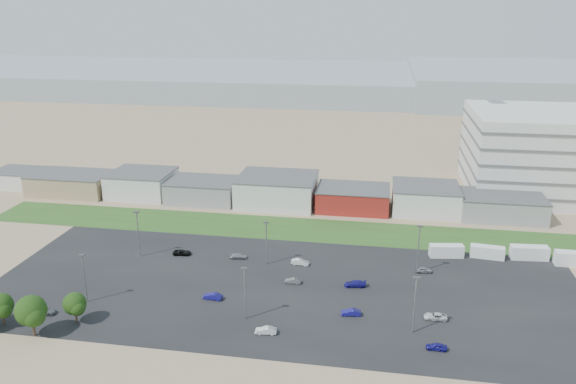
% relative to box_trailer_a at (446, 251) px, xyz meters
% --- Properties ---
extents(ground, '(700.00, 700.00, 0.00)m').
position_rel_box_trailer_a_xyz_m(ground, '(-39.00, -40.94, -1.42)').
color(ground, '#8D775A').
rests_on(ground, ground).
extents(parking_lot, '(120.00, 50.00, 0.01)m').
position_rel_box_trailer_a_xyz_m(parking_lot, '(-34.00, -20.94, -1.42)').
color(parking_lot, black).
rests_on(parking_lot, ground).
extents(grass_strip, '(160.00, 16.00, 0.02)m').
position_rel_box_trailer_a_xyz_m(grass_strip, '(-39.00, 11.06, -1.41)').
color(grass_strip, '#2D4B1C').
rests_on(grass_strip, ground).
extents(hills_backdrop, '(700.00, 200.00, 9.00)m').
position_rel_box_trailer_a_xyz_m(hills_backdrop, '(1.00, 274.06, 3.08)').
color(hills_backdrop, gray).
rests_on(hills_backdrop, ground).
extents(building_row, '(170.00, 20.00, 8.00)m').
position_rel_box_trailer_a_xyz_m(building_row, '(-56.00, 30.06, 2.58)').
color(building_row, silver).
rests_on(building_row, ground).
extents(box_trailer_a, '(7.85, 3.47, 2.84)m').
position_rel_box_trailer_a_xyz_m(box_trailer_a, '(0.00, 0.00, 0.00)').
color(box_trailer_a, silver).
rests_on(box_trailer_a, ground).
extents(box_trailer_b, '(7.64, 3.18, 2.78)m').
position_rel_box_trailer_a_xyz_m(box_trailer_b, '(9.12, 0.95, -0.03)').
color(box_trailer_b, silver).
rests_on(box_trailer_b, ground).
extents(box_trailer_c, '(8.39, 3.19, 3.08)m').
position_rel_box_trailer_a_xyz_m(box_trailer_c, '(18.35, 1.88, 0.12)').
color(box_trailer_c, silver).
rests_on(box_trailer_c, ground).
extents(box_trailer_d, '(8.41, 2.69, 3.15)m').
position_rel_box_trailer_a_xyz_m(box_trailer_d, '(27.45, -0.09, 0.15)').
color(box_trailer_d, silver).
rests_on(box_trailer_d, ground).
extents(tree_mid, '(4.65, 4.65, 6.98)m').
position_rel_box_trailer_a_xyz_m(tree_mid, '(-81.06, -43.40, 2.07)').
color(tree_mid, black).
rests_on(tree_mid, ground).
extents(tree_right, '(5.69, 5.69, 8.54)m').
position_rel_box_trailer_a_xyz_m(tree_right, '(-73.66, -45.56, 2.85)').
color(tree_right, black).
rests_on(tree_right, ground).
extents(tree_near, '(4.41, 4.41, 6.61)m').
position_rel_box_trailer_a_xyz_m(tree_near, '(-68.67, -40.33, 1.88)').
color(tree_near, black).
rests_on(tree_near, ground).
extents(lightpole_front_l, '(1.17, 0.49, 9.96)m').
position_rel_box_trailer_a_xyz_m(lightpole_front_l, '(-70.56, -33.07, 3.56)').
color(lightpole_front_l, slate).
rests_on(lightpole_front_l, ground).
extents(lightpole_front_m, '(1.21, 0.50, 10.26)m').
position_rel_box_trailer_a_xyz_m(lightpole_front_m, '(-38.85, -34.06, 3.71)').
color(lightpole_front_m, slate).
rests_on(lightpole_front_m, ground).
extents(lightpole_front_r, '(1.26, 0.53, 10.73)m').
position_rel_box_trailer_a_xyz_m(lightpole_front_r, '(-8.87, -33.60, 3.94)').
color(lightpole_front_r, slate).
rests_on(lightpole_front_r, ground).
extents(lightpole_back_l, '(1.28, 0.53, 10.90)m').
position_rel_box_trailer_a_xyz_m(lightpole_back_l, '(-69.16, -11.55, 4.03)').
color(lightpole_back_l, slate).
rests_on(lightpole_back_l, ground).
extents(lightpole_back_m, '(1.18, 0.49, 10.00)m').
position_rel_box_trailer_a_xyz_m(lightpole_back_m, '(-39.73, -10.66, 3.58)').
color(lightpole_back_m, slate).
rests_on(lightpole_back_m, ground).
extents(lightpole_back_r, '(1.28, 0.53, 10.86)m').
position_rel_box_trailer_a_xyz_m(lightpole_back_r, '(-7.04, -9.64, 4.01)').
color(lightpole_back_r, slate).
rests_on(lightpole_back_r, ground).
extents(parked_car_0, '(4.28, 2.10, 1.17)m').
position_rel_box_trailer_a_xyz_m(parked_car_0, '(-4.59, -28.45, -0.84)').
color(parked_car_0, silver).
rests_on(parked_car_0, ground).
extents(parked_car_1, '(3.79, 1.73, 1.20)m').
position_rel_box_trailer_a_xyz_m(parked_car_1, '(-19.87, -29.64, -0.82)').
color(parked_car_1, navy).
rests_on(parked_car_1, ground).
extents(parked_car_2, '(3.50, 1.50, 1.18)m').
position_rel_box_trailer_a_xyz_m(parked_car_2, '(-5.17, -38.32, -0.83)').
color(parked_car_2, navy).
rests_on(parked_car_2, ground).
extents(parked_car_4, '(3.93, 1.67, 1.26)m').
position_rel_box_trailer_a_xyz_m(parked_car_4, '(-46.88, -28.03, -0.79)').
color(parked_car_4, navy).
rests_on(parked_car_4, ground).
extents(parked_car_6, '(4.03, 1.92, 1.14)m').
position_rel_box_trailer_a_xyz_m(parked_car_6, '(-46.61, -8.92, -0.85)').
color(parked_car_6, '#A5A5AA').
rests_on(parked_car_6, ground).
extents(parked_car_7, '(3.39, 1.26, 1.11)m').
position_rel_box_trailer_a_xyz_m(parked_car_7, '(-32.51, -18.80, -0.87)').
color(parked_car_7, '#595B5E').
rests_on(parked_car_7, ground).
extents(parked_car_8, '(3.68, 1.86, 1.20)m').
position_rel_box_trailer_a_xyz_m(parked_car_8, '(-5.50, -9.23, -0.82)').
color(parked_car_8, '#A5A5AA').
rests_on(parked_car_8, ground).
extents(parked_car_9, '(4.37, 2.41, 1.16)m').
position_rel_box_trailer_a_xyz_m(parked_car_9, '(-59.93, -9.18, -0.84)').
color(parked_car_9, black).
rests_on(parked_car_9, ground).
extents(parked_car_10, '(4.41, 1.84, 1.27)m').
position_rel_box_trailer_a_xyz_m(parked_car_10, '(-76.12, -38.56, -0.78)').
color(parked_car_10, '#595B5E').
rests_on(parked_car_10, ground).
extents(parked_car_11, '(4.09, 1.76, 1.31)m').
position_rel_box_trailer_a_xyz_m(parked_car_11, '(-32.30, -9.83, -0.77)').
color(parked_car_11, silver).
rests_on(parked_car_11, ground).
extents(parked_car_12, '(4.58, 2.32, 1.28)m').
position_rel_box_trailer_a_xyz_m(parked_car_12, '(-19.76, -18.15, -0.78)').
color(parked_car_12, navy).
rests_on(parked_car_12, ground).
extents(parked_car_13, '(3.88, 1.68, 1.24)m').
position_rel_box_trailer_a_xyz_m(parked_car_13, '(-34.15, -38.27, -0.80)').
color(parked_car_13, silver).
rests_on(parked_car_13, ground).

